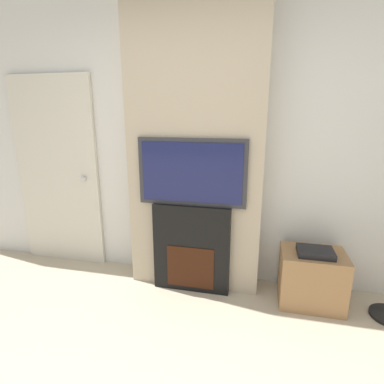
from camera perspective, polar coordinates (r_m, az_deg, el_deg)
The scene contains 6 objects.
wall_back at distance 2.85m, azimuth 1.42°, elevation 9.55°, with size 6.00×0.06×2.70m.
chimney_breast at distance 2.68m, azimuth 0.68°, elevation 9.22°, with size 1.20×0.29×2.70m.
fireplace at distance 2.80m, azimuth -0.01°, elevation -10.60°, with size 0.70×0.15×0.83m.
television at distance 2.57m, azimuth -0.02°, elevation 3.77°, with size 0.95×0.07×0.59m.
media_stand at distance 2.87m, azimuth 21.80°, elevation -14.81°, with size 0.52×0.39×0.53m.
entry_door at distance 3.49m, azimuth -24.20°, elevation 3.29°, with size 0.94×0.09×1.99m.
Camera 1 is at (0.56, -0.75, 1.61)m, focal length 28.00 mm.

